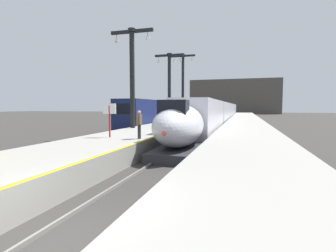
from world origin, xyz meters
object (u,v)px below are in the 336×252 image
highspeed_train_main (223,112)px  passenger_near_edge (163,117)px  regional_train_adjacent (171,111)px  passenger_mid_platform (139,122)px  station_column_far (169,80)px  rolling_suitcase (166,125)px  station_column_mid (132,69)px  station_column_distant (183,81)px  departure_info_board (109,113)px

highspeed_train_main → passenger_near_edge: highspeed_train_main is taller
regional_train_adjacent → passenger_mid_platform: 28.42m
station_column_far → rolling_suitcase: bearing=-75.3°
station_column_mid → passenger_near_edge: bearing=12.7°
station_column_distant → station_column_mid: bearing=-90.0°
passenger_near_edge → rolling_suitcase: (0.39, -0.30, -0.69)m
station_column_far → passenger_mid_platform: station_column_far is taller
regional_train_adjacent → departure_info_board: size_ratio=17.26×
station_column_far → rolling_suitcase: station_column_far is taller
passenger_mid_platform → station_column_mid: bearing=117.2°
highspeed_train_main → station_column_distant: station_column_distant is taller
station_column_mid → station_column_distant: size_ratio=0.85×
highspeed_train_main → departure_info_board: 34.56m
rolling_suitcase → passenger_near_edge: bearing=142.0°
highspeed_train_main → station_column_distant: 10.87m
station_column_far → passenger_mid_platform: bearing=-79.1°
station_column_far → passenger_mid_platform: (3.66, -19.06, -4.44)m
station_column_mid → rolling_suitcase: bearing=5.5°
regional_train_adjacent → station_column_mid: 21.23m
highspeed_train_main → passenger_mid_platform: highspeed_train_main is taller
regional_train_adjacent → rolling_suitcase: bearing=-75.6°
highspeed_train_main → regional_train_adjacent: (-8.10, -6.70, 0.15)m
rolling_suitcase → station_column_mid: bearing=-174.5°
regional_train_adjacent → passenger_near_edge: regional_train_adjacent is taller
station_column_mid → departure_info_board: 8.03m
rolling_suitcase → departure_info_board: size_ratio=0.46×
station_column_distant → rolling_suitcase: bearing=-81.2°
regional_train_adjacent → departure_info_board: bearing=-82.3°
station_column_mid → station_column_far: 11.93m
highspeed_train_main → station_column_far: station_column_far is taller
regional_train_adjacent → passenger_mid_platform: regional_train_adjacent is taller
passenger_mid_platform → departure_info_board: size_ratio=0.80×
station_column_mid → passenger_mid_platform: (3.66, -7.13, -4.33)m
station_column_far → rolling_suitcase: 13.07m
station_column_distant → passenger_mid_platform: (3.66, -27.04, -5.18)m
station_column_mid → rolling_suitcase: station_column_mid is taller
highspeed_train_main → station_column_far: bearing=-110.9°
regional_train_adjacent → passenger_near_edge: bearing=-76.4°
passenger_near_edge → passenger_mid_platform: bearing=-82.6°
rolling_suitcase → highspeed_train_main: bearing=84.0°
station_column_mid → passenger_mid_platform: size_ratio=5.21×
station_column_mid → station_column_distant: (0.00, 19.90, 0.85)m
highspeed_train_main → rolling_suitcase: size_ratio=76.37×
station_column_distant → departure_info_board: bearing=-86.7°
regional_train_adjacent → passenger_mid_platform: bearing=-78.1°
rolling_suitcase → station_column_far: bearing=104.7°
highspeed_train_main → passenger_near_edge: 26.98m
station_column_distant → departure_info_board: station_column_distant is taller
regional_train_adjacent → passenger_near_edge: (4.86, -20.08, -0.09)m
station_column_mid → passenger_near_edge: 5.12m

